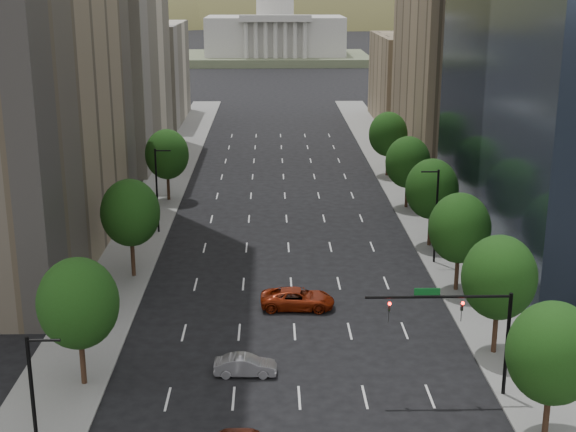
{
  "coord_description": "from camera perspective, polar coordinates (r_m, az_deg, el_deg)",
  "views": [
    {
      "loc": [
        -1.73,
        -15.61,
        25.39
      ],
      "look_at": [
        -0.41,
        43.75,
        8.0
      ],
      "focal_mm": 50.14,
      "sensor_mm": 36.0,
      "label": 1
    }
  ],
  "objects": [
    {
      "name": "sidewalk_right",
      "position": [
        81.58,
        10.99,
        -2.06
      ],
      "size": [
        6.0,
        200.0,
        0.15
      ],
      "primitive_type": "cube",
      "color": "slate",
      "rests_on": "ground"
    },
    {
      "name": "streetlight_ls",
      "position": [
        42.75,
        -17.47,
        -13.23
      ],
      "size": [
        1.7,
        0.2,
        9.0
      ],
      "color": "black",
      "rests_on": "ground"
    },
    {
      "name": "car_red_far",
      "position": [
        65.0,
        0.68,
        -5.88
      ],
      "size": [
        6.06,
        3.01,
        1.65
      ],
      "primitive_type": "imported",
      "rotation": [
        0.0,
        0.0,
        1.53
      ],
      "color": "maroon",
      "rests_on": "ground"
    },
    {
      "name": "streetlight_rn",
      "position": [
        75.09,
        10.43,
        0.17
      ],
      "size": [
        1.7,
        0.2,
        9.0
      ],
      "color": "black",
      "rests_on": "ground"
    },
    {
      "name": "filler_right",
      "position": [
        152.0,
        8.99,
        9.56
      ],
      "size": [
        14.0,
        26.0,
        16.0
      ],
      "primitive_type": "cube",
      "color": "#8C7759",
      "rests_on": "ground"
    },
    {
      "name": "midrise_cream_left",
      "position": [
        121.13,
        -12.64,
        12.21
      ],
      "size": [
        14.0,
        30.0,
        35.0
      ],
      "primitive_type": "cube",
      "color": "beige",
      "rests_on": "ground"
    },
    {
      "name": "tree_right_4",
      "position": [
        93.14,
        8.5,
        3.79
      ],
      "size": [
        5.2,
        5.2,
        8.46
      ],
      "color": "#382316",
      "rests_on": "ground"
    },
    {
      "name": "tree_right_5",
      "position": [
        108.57,
        7.12,
        5.78
      ],
      "size": [
        5.2,
        5.2,
        8.75
      ],
      "color": "#382316",
      "rests_on": "ground"
    },
    {
      "name": "tree_left_0",
      "position": [
        52.95,
        -14.66,
        -6.01
      ],
      "size": [
        5.2,
        5.2,
        8.75
      ],
      "color": "#382316",
      "rests_on": "ground"
    },
    {
      "name": "streetlight_ln",
      "position": [
        84.01,
        -9.25,
        1.95
      ],
      "size": [
        1.7,
        0.2,
        9.0
      ],
      "color": "black",
      "rests_on": "ground"
    },
    {
      "name": "filler_left",
      "position": [
        154.26,
        -10.1,
        9.98
      ],
      "size": [
        14.0,
        26.0,
        18.0
      ],
      "primitive_type": "cube",
      "color": "beige",
      "rests_on": "ground"
    },
    {
      "name": "traffic_signal",
      "position": [
        51.37,
        12.74,
        -7.28
      ],
      "size": [
        9.12,
        0.4,
        7.38
      ],
      "color": "black",
      "rests_on": "ground"
    },
    {
      "name": "sidewalk_left",
      "position": [
        80.92,
        -11.01,
        -2.22
      ],
      "size": [
        6.0,
        200.0,
        0.15
      ],
      "primitive_type": "cube",
      "color": "slate",
      "rests_on": "ground"
    },
    {
      "name": "foothills",
      "position": [
        619.31,
        2.14,
        10.46
      ],
      "size": [
        720.0,
        413.0,
        263.0
      ],
      "color": "olive",
      "rests_on": "ground"
    },
    {
      "name": "tree_left_2",
      "position": [
        96.45,
        -8.58,
        4.35
      ],
      "size": [
        5.2,
        5.2,
        8.68
      ],
      "color": "#382316",
      "rests_on": "ground"
    },
    {
      "name": "capitol",
      "position": [
        265.86,
        -0.92,
        12.7
      ],
      "size": [
        60.0,
        40.0,
        35.2
      ],
      "color": "#596647",
      "rests_on": "ground"
    },
    {
      "name": "tree_right_2",
      "position": [
        68.45,
        12.07,
        -0.85
      ],
      "size": [
        5.2,
        5.2,
        8.61
      ],
      "color": "#382316",
      "rests_on": "ground"
    },
    {
      "name": "tree_right_0",
      "position": [
        47.93,
        18.26,
        -9.23
      ],
      "size": [
        5.2,
        5.2,
        8.39
      ],
      "color": "#382316",
      "rests_on": "ground"
    },
    {
      "name": "tree_right_1",
      "position": [
        57.42,
        14.75,
        -4.24
      ],
      "size": [
        5.2,
        5.2,
        8.75
      ],
      "color": "#382316",
      "rests_on": "ground"
    },
    {
      "name": "tree_left_1",
      "position": [
        71.41,
        -11.12,
        0.22
      ],
      "size": [
        5.2,
        5.2,
        8.97
      ],
      "color": "#382316",
      "rests_on": "ground"
    },
    {
      "name": "parking_tan_right",
      "position": [
        119.12,
        11.92,
        10.98
      ],
      "size": [
        14.0,
        30.0,
        30.0
      ],
      "primitive_type": "cube",
      "color": "#8C7759",
      "rests_on": "ground"
    },
    {
      "name": "tree_right_3",
      "position": [
        79.66,
        10.16,
        1.89
      ],
      "size": [
        5.2,
        5.2,
        8.89
      ],
      "color": "#382316",
      "rests_on": "ground"
    },
    {
      "name": "car_silver",
      "position": [
        54.72,
        -3.04,
        -10.54
      ],
      "size": [
        4.22,
        1.55,
        1.38
      ],
      "primitive_type": "imported",
      "rotation": [
        0.0,
        0.0,
        1.55
      ],
      "color": "gray",
      "rests_on": "ground"
    }
  ]
}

